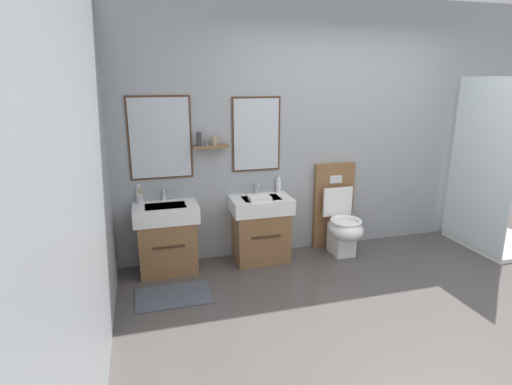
% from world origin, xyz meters
% --- Properties ---
extents(ground_plane, '(6.40, 4.74, 0.10)m').
position_xyz_m(ground_plane, '(0.00, 0.00, -0.05)').
color(ground_plane, '#4C4744').
rests_on(ground_plane, ground).
extents(wall_back, '(5.20, 0.27, 2.76)m').
position_xyz_m(wall_back, '(-0.02, 1.71, 1.38)').
color(wall_back, '#999EA3').
rests_on(wall_back, ground).
extents(wall_left, '(0.12, 3.54, 2.76)m').
position_xyz_m(wall_left, '(-2.54, 0.00, 1.38)').
color(wall_left, '#999EA3').
rests_on(wall_left, ground).
extents(bath_mat, '(0.68, 0.44, 0.01)m').
position_xyz_m(bath_mat, '(-1.97, 0.91, 0.01)').
color(bath_mat, '#474C56').
rests_on(bath_mat, ground).
extents(vanity_sink_left, '(0.64, 0.44, 0.71)m').
position_xyz_m(vanity_sink_left, '(-1.97, 1.47, 0.37)').
color(vanity_sink_left, brown).
rests_on(vanity_sink_left, ground).
extents(tap_on_left_sink, '(0.03, 0.13, 0.11)m').
position_xyz_m(tap_on_left_sink, '(-1.97, 1.62, 0.78)').
color(tap_on_left_sink, silver).
rests_on(tap_on_left_sink, vanity_sink_left).
extents(vanity_sink_right, '(0.64, 0.44, 0.71)m').
position_xyz_m(vanity_sink_right, '(-0.97, 1.47, 0.37)').
color(vanity_sink_right, brown).
rests_on(vanity_sink_right, ground).
extents(tap_on_right_sink, '(0.03, 0.13, 0.11)m').
position_xyz_m(tap_on_right_sink, '(-0.97, 1.62, 0.78)').
color(tap_on_right_sink, silver).
rests_on(tap_on_right_sink, vanity_sink_right).
extents(toilet, '(0.48, 0.63, 1.00)m').
position_xyz_m(toilet, '(-0.05, 1.45, 0.38)').
color(toilet, brown).
rests_on(toilet, ground).
extents(toothbrush_cup, '(0.07, 0.07, 0.20)m').
position_xyz_m(toothbrush_cup, '(-2.21, 1.61, 0.76)').
color(toothbrush_cup, silver).
rests_on(toothbrush_cup, vanity_sink_left).
extents(soap_dispenser, '(0.06, 0.06, 0.19)m').
position_xyz_m(soap_dispenser, '(-0.72, 1.62, 0.79)').
color(soap_dispenser, white).
rests_on(soap_dispenser, vanity_sink_right).
extents(folded_hand_towel, '(0.22, 0.16, 0.04)m').
position_xyz_m(folded_hand_towel, '(-1.01, 1.36, 0.73)').
color(folded_hand_towel, white).
rests_on(folded_hand_towel, vanity_sink_right).
extents(shower_tray, '(0.91, 0.92, 1.95)m').
position_xyz_m(shower_tray, '(1.73, 1.08, 0.42)').
color(shower_tray, white).
rests_on(shower_tray, ground).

